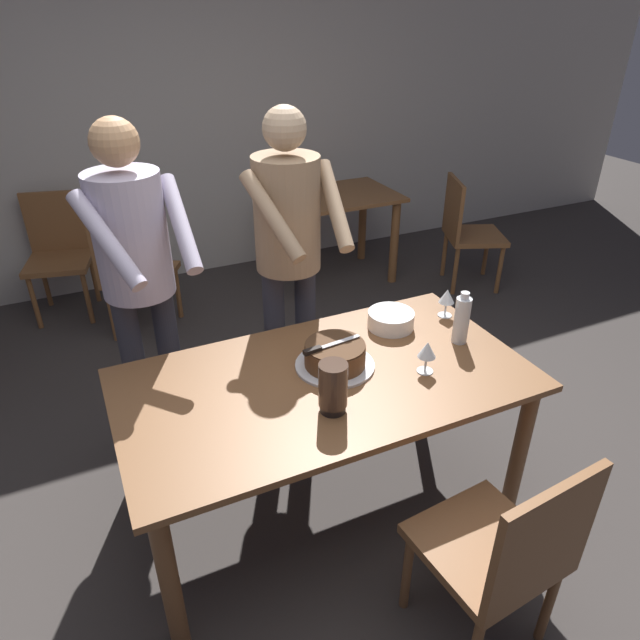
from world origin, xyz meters
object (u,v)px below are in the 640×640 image
at_px(main_dining_table, 326,397).
at_px(background_table, 334,214).
at_px(water_bottle, 461,319).
at_px(chair_near_side, 504,551).
at_px(cake_on_platter, 335,356).
at_px(plate_stack, 391,320).
at_px(wine_glass_far, 447,297).
at_px(background_chair_1, 136,271).
at_px(wine_glass_near, 427,351).
at_px(background_chair_2, 466,229).
at_px(cake_knife, 320,348).
at_px(background_chair_3, 59,250).
at_px(person_standing_beside, 137,268).
at_px(hurricane_lamp, 333,387).
at_px(person_cutting_cake, 289,244).

xyz_separation_m(main_dining_table, background_table, (1.16, 2.28, -0.07)).
xyz_separation_m(water_bottle, chair_near_side, (-0.40, -0.84, -0.37)).
distance_m(cake_on_platter, plate_stack, 0.43).
bearing_deg(cake_on_platter, wine_glass_far, 13.81).
bearing_deg(background_chair_1, chair_near_side, -75.08).
xyz_separation_m(chair_near_side, background_chair_1, (-0.76, 2.84, 0.00)).
bearing_deg(wine_glass_near, background_chair_2, 47.66).
height_order(main_dining_table, cake_knife, cake_knife).
bearing_deg(wine_glass_near, background_table, 72.42).
bearing_deg(wine_glass_near, background_chair_3, 115.89).
distance_m(person_standing_beside, background_table, 2.42).
xyz_separation_m(chair_near_side, background_chair_3, (-1.21, 3.46, 0.00)).
bearing_deg(background_chair_1, plate_stack, -61.77).
bearing_deg(background_table, chair_near_side, -105.99).
height_order(background_table, background_chair_3, background_chair_3).
bearing_deg(hurricane_lamp, background_table, 63.63).
distance_m(hurricane_lamp, person_cutting_cake, 0.92).
height_order(cake_on_platter, water_bottle, water_bottle).
distance_m(plate_stack, background_chair_1, 2.02).
height_order(wine_glass_far, hurricane_lamp, hurricane_lamp).
xyz_separation_m(cake_knife, plate_stack, (0.46, 0.19, -0.08)).
bearing_deg(person_standing_beside, background_chair_3, 100.11).
height_order(person_cutting_cake, chair_near_side, person_cutting_cake).
bearing_deg(background_chair_1, background_chair_3, 126.28).
bearing_deg(background_table, person_standing_beside, -138.16).
xyz_separation_m(wine_glass_far, background_chair_1, (-1.25, 1.78, -0.36)).
xyz_separation_m(water_bottle, background_table, (0.49, 2.28, -0.29)).
bearing_deg(chair_near_side, plate_stack, 80.13).
distance_m(cake_knife, chair_near_side, 1.00).
height_order(cake_on_platter, background_chair_1, background_chair_1).
distance_m(background_table, background_chair_2, 1.08).
height_order(cake_on_platter, wine_glass_far, wine_glass_far).
height_order(cake_knife, wine_glass_near, wine_glass_near).
xyz_separation_m(background_chair_2, background_chair_3, (-3.03, 0.91, 0.00)).
bearing_deg(person_cutting_cake, wine_glass_far, -34.52).
bearing_deg(water_bottle, background_table, 77.89).
distance_m(hurricane_lamp, background_chair_3, 2.99).
xyz_separation_m(main_dining_table, wine_glass_near, (0.40, -0.14, 0.20)).
bearing_deg(background_chair_1, hurricane_lamp, -79.30).
bearing_deg(hurricane_lamp, wine_glass_far, 27.55).
xyz_separation_m(background_chair_1, background_chair_3, (-0.46, 0.62, 0.00)).
relative_size(main_dining_table, water_bottle, 6.81).
height_order(water_bottle, person_cutting_cake, person_cutting_cake).
relative_size(cake_knife, wine_glass_near, 1.88).
bearing_deg(main_dining_table, person_cutting_cake, 80.06).
height_order(person_cutting_cake, background_chair_3, person_cutting_cake).
distance_m(water_bottle, person_standing_beside, 1.47).
xyz_separation_m(main_dining_table, cake_knife, (-0.00, 0.05, 0.22)).
distance_m(main_dining_table, background_table, 2.56).
xyz_separation_m(plate_stack, background_chair_1, (-0.94, 1.76, -0.30)).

